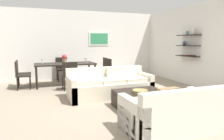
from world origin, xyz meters
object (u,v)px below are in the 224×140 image
(dining_chair_right_near, at_px, (106,69))
(wine_glass_foot, at_px, (67,61))
(decorative_bowl, at_px, (140,91))
(dining_chair_left_far, at_px, (21,72))
(coffee_table, at_px, (142,100))
(wine_glass_right_far, at_px, (85,59))
(wine_glass_right_near, at_px, (87,60))
(dining_chair_head, at_px, (62,67))
(dining_chair_right_far, at_px, (102,68))
(dining_chair_left_near, at_px, (20,73))
(dining_chair_foot, at_px, (70,74))
(wine_glass_head, at_px, (63,59))
(sofa_beige, at_px, (110,86))
(wine_glass_left_far, at_px, (42,60))
(centerpiece_vase, at_px, (64,58))
(dining_table, at_px, (65,65))
(loveseat_white, at_px, (173,114))

(dining_chair_right_near, height_order, wine_glass_foot, wine_glass_foot)
(decorative_bowl, bearing_deg, dining_chair_left_far, 125.86)
(coffee_table, bearing_deg, wine_glass_right_far, 98.07)
(coffee_table, bearing_deg, decorative_bowl, -154.36)
(wine_glass_foot, bearing_deg, dining_chair_left_far, 156.09)
(dining_chair_right_near, distance_m, wine_glass_right_near, 0.78)
(dining_chair_head, bearing_deg, dining_chair_right_far, -25.28)
(dining_chair_left_near, relative_size, dining_chair_foot, 1.00)
(dining_chair_right_far, height_order, wine_glass_right_near, wine_glass_right_near)
(wine_glass_right_near, relative_size, wine_glass_right_far, 1.08)
(dining_chair_left_near, distance_m, wine_glass_head, 1.58)
(sofa_beige, height_order, wine_glass_left_far, wine_glass_left_far)
(centerpiece_vase, bearing_deg, dining_chair_left_far, 171.48)
(dining_chair_right_near, distance_m, centerpiece_vase, 1.50)
(wine_glass_left_far, bearing_deg, dining_table, -9.12)
(dining_chair_left_near, distance_m, dining_chair_head, 1.79)
(decorative_bowl, distance_m, dining_chair_right_far, 3.52)
(dining_chair_foot, bearing_deg, decorative_bowl, -65.05)
(dining_chair_head, xyz_separation_m, dining_chair_right_near, (1.41, -1.09, 0.00))
(coffee_table, relative_size, wine_glass_right_near, 6.74)
(sofa_beige, xyz_separation_m, loveseat_white, (0.24, -2.42, 0.00))
(dining_chair_right_far, relative_size, dining_chair_right_near, 1.00)
(loveseat_white, distance_m, wine_glass_foot, 4.23)
(loveseat_white, xyz_separation_m, dining_chair_left_far, (-2.54, 4.67, 0.21))
(sofa_beige, xyz_separation_m, wine_glass_head, (-0.88, 2.44, 0.56))
(dining_chair_head, distance_m, dining_chair_right_far, 1.56)
(dining_chair_foot, bearing_deg, centerpiece_vase, 91.12)
(dining_chair_left_near, xyz_separation_m, dining_chair_right_near, (2.83, 0.00, 0.00))
(loveseat_white, bearing_deg, centerpiece_vase, 104.40)
(wine_glass_foot, bearing_deg, wine_glass_head, 90.00)
(loveseat_white, height_order, dining_chair_left_near, dining_chair_left_near)
(sofa_beige, height_order, dining_chair_left_near, dining_chair_left_near)
(wine_glass_foot, xyz_separation_m, centerpiece_vase, (-0.02, 0.42, 0.06))
(dining_chair_right_far, bearing_deg, loveseat_white, -93.50)
(loveseat_white, distance_m, dining_chair_left_near, 4.95)
(wine_glass_head, bearing_deg, dining_chair_right_near, -23.91)
(decorative_bowl, distance_m, dining_table, 3.49)
(sofa_beige, distance_m, dining_chair_left_far, 3.22)
(dining_chair_right_far, bearing_deg, wine_glass_right_near, -154.22)
(dining_table, height_order, dining_chair_foot, dining_chair_foot)
(wine_glass_right_near, bearing_deg, wine_glass_foot, -157.90)
(dining_chair_right_near, height_order, wine_glass_head, wine_glass_head)
(dining_chair_left_far, bearing_deg, centerpiece_vase, -8.52)
(wine_glass_foot, relative_size, wine_glass_right_far, 1.03)
(wine_glass_right_near, bearing_deg, wine_glass_left_far, 170.88)
(wine_glass_head, xyz_separation_m, centerpiece_vase, (-0.02, -0.41, 0.06))
(dining_chair_left_near, xyz_separation_m, dining_chair_head, (1.41, 1.09, 0.00))
(dining_chair_foot, bearing_deg, coffee_table, -63.07)
(wine_glass_left_far, height_order, centerpiece_vase, centerpiece_vase)
(sofa_beige, xyz_separation_m, wine_glass_foot, (-0.88, 1.62, 0.57))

